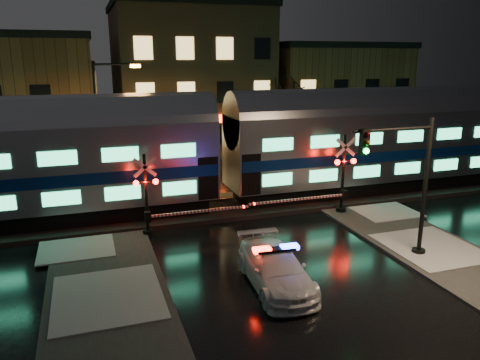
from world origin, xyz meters
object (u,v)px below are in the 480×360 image
Objects in this scene: police_car at (275,268)px; crossing_signal_left at (155,203)px; traffic_light at (407,187)px; streetlight at (103,121)px; crossing_signal_right at (337,183)px.

police_car is 6.98m from crossing_signal_left.
traffic_light reaches higher than police_car.
crossing_signal_left is at bearing 142.25° from traffic_light.
crossing_signal_right is at bearing -31.70° from streetlight.
traffic_light is at bearing -49.37° from streetlight.
crossing_signal_left is 0.70× the size of streetlight.
police_car is at bearing -68.93° from streetlight.
traffic_light is (-0.27, -5.62, 1.29)m from crossing_signal_right.
crossing_signal_left is at bearing 121.36° from police_car.
crossing_signal_left reaches higher than police_car.
police_car is 0.62× the size of streetlight.
crossing_signal_right is 1.09× the size of crossing_signal_left.
streetlight is (-4.94, 12.83, 3.71)m from police_car.
streetlight reaches higher than traffic_light.
police_car is 8.57m from crossing_signal_right.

